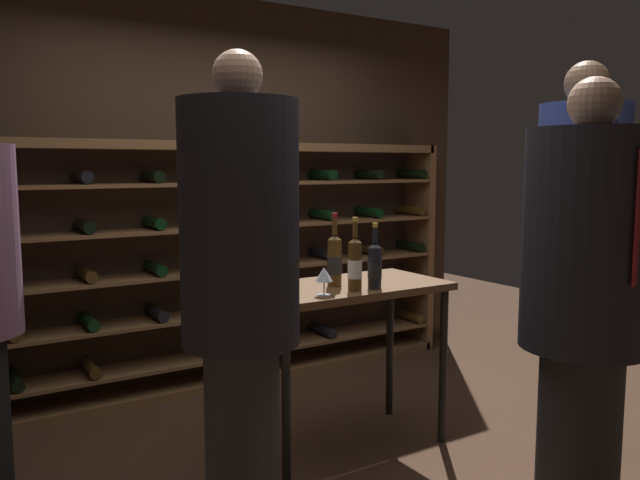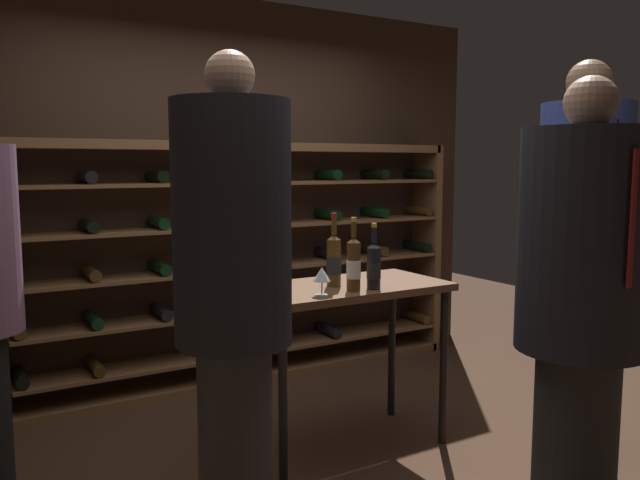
{
  "view_description": "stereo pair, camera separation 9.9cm",
  "coord_description": "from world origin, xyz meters",
  "px_view_note": "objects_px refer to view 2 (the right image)",
  "views": [
    {
      "loc": [
        -1.79,
        -2.73,
        1.56
      ],
      "look_at": [
        0.07,
        0.23,
        1.15
      ],
      "focal_mm": 36.04,
      "sensor_mm": 36.0,
      "label": 1
    },
    {
      "loc": [
        -1.71,
        -2.78,
        1.56
      ],
      "look_at": [
        0.07,
        0.23,
        1.15
      ],
      "focal_mm": 36.04,
      "sensor_mm": 36.0,
      "label": 2
    }
  ],
  "objects_px": {
    "tasting_table": "(345,306)",
    "wine_glass_stemmed_left": "(322,275)",
    "wine_bottle_amber_reserve": "(334,260)",
    "wine_bottle_green_slim": "(354,264)",
    "person_guest_plum_blouse": "(233,283)",
    "wine_glass_stemmed_right": "(265,267)",
    "wine_rack": "(249,264)",
    "wine_bottle_red_label": "(374,266)",
    "person_bystander_red_print": "(582,294)",
    "person_bystander_dark_jacket": "(582,243)"
  },
  "relations": [
    {
      "from": "person_guest_plum_blouse",
      "to": "wine_glass_stemmed_right",
      "type": "distance_m",
      "value": 0.97
    },
    {
      "from": "wine_bottle_amber_reserve",
      "to": "person_guest_plum_blouse",
      "type": "bearing_deg",
      "value": -145.07
    },
    {
      "from": "person_guest_plum_blouse",
      "to": "wine_rack",
      "type": "bearing_deg",
      "value": -75.13
    },
    {
      "from": "person_guest_plum_blouse",
      "to": "wine_glass_stemmed_right",
      "type": "height_order",
      "value": "person_guest_plum_blouse"
    },
    {
      "from": "person_bystander_dark_jacket",
      "to": "wine_glass_stemmed_left",
      "type": "relative_size",
      "value": 14.76
    },
    {
      "from": "tasting_table",
      "to": "wine_bottle_green_slim",
      "type": "bearing_deg",
      "value": -108.85
    },
    {
      "from": "person_guest_plum_blouse",
      "to": "wine_bottle_red_label",
      "type": "bearing_deg",
      "value": -116.56
    },
    {
      "from": "wine_bottle_red_label",
      "to": "person_guest_plum_blouse",
      "type": "bearing_deg",
      "value": -157.37
    },
    {
      "from": "person_bystander_red_print",
      "to": "person_bystander_dark_jacket",
      "type": "height_order",
      "value": "person_bystander_dark_jacket"
    },
    {
      "from": "tasting_table",
      "to": "wine_bottle_red_label",
      "type": "distance_m",
      "value": 0.31
    },
    {
      "from": "person_bystander_dark_jacket",
      "to": "wine_bottle_green_slim",
      "type": "height_order",
      "value": "person_bystander_dark_jacket"
    },
    {
      "from": "wine_rack",
      "to": "wine_glass_stemmed_right",
      "type": "relative_size",
      "value": 25.66
    },
    {
      "from": "person_bystander_red_print",
      "to": "wine_bottle_amber_reserve",
      "type": "height_order",
      "value": "person_bystander_red_print"
    },
    {
      "from": "wine_bottle_red_label",
      "to": "wine_glass_stemmed_left",
      "type": "height_order",
      "value": "wine_bottle_red_label"
    },
    {
      "from": "wine_bottle_red_label",
      "to": "wine_bottle_amber_reserve",
      "type": "bearing_deg",
      "value": 128.33
    },
    {
      "from": "wine_rack",
      "to": "wine_bottle_red_label",
      "type": "bearing_deg",
      "value": -89.03
    },
    {
      "from": "wine_bottle_amber_reserve",
      "to": "wine_glass_stemmed_left",
      "type": "xyz_separation_m",
      "value": [
        -0.18,
        -0.18,
        -0.04
      ]
    },
    {
      "from": "wine_glass_stemmed_right",
      "to": "wine_glass_stemmed_left",
      "type": "distance_m",
      "value": 0.43
    },
    {
      "from": "person_bystander_dark_jacket",
      "to": "wine_bottle_green_slim",
      "type": "bearing_deg",
      "value": 134.56
    },
    {
      "from": "wine_rack",
      "to": "person_guest_plum_blouse",
      "type": "height_order",
      "value": "person_guest_plum_blouse"
    },
    {
      "from": "wine_bottle_green_slim",
      "to": "wine_glass_stemmed_left",
      "type": "bearing_deg",
      "value": -175.48
    },
    {
      "from": "tasting_table",
      "to": "wine_bottle_red_label",
      "type": "bearing_deg",
      "value": -71.92
    },
    {
      "from": "person_guest_plum_blouse",
      "to": "wine_bottle_amber_reserve",
      "type": "relative_size",
      "value": 5.09
    },
    {
      "from": "person_bystander_dark_jacket",
      "to": "wine_bottle_red_label",
      "type": "xyz_separation_m",
      "value": [
        -0.95,
        0.53,
        -0.12
      ]
    },
    {
      "from": "person_bystander_dark_jacket",
      "to": "wine_glass_stemmed_right",
      "type": "relative_size",
      "value": 16.05
    },
    {
      "from": "wine_rack",
      "to": "wine_bottle_red_label",
      "type": "xyz_separation_m",
      "value": [
        0.03,
        -1.51,
        0.19
      ]
    },
    {
      "from": "wine_bottle_amber_reserve",
      "to": "wine_bottle_red_label",
      "type": "height_order",
      "value": "wine_bottle_amber_reserve"
    },
    {
      "from": "wine_glass_stemmed_right",
      "to": "wine_bottle_red_label",
      "type": "bearing_deg",
      "value": -43.52
    },
    {
      "from": "wine_rack",
      "to": "person_bystander_red_print",
      "type": "xyz_separation_m",
      "value": [
        0.3,
        -2.56,
        0.19
      ]
    },
    {
      "from": "tasting_table",
      "to": "wine_glass_stemmed_left",
      "type": "xyz_separation_m",
      "value": [
        -0.26,
        -0.19,
        0.22
      ]
    },
    {
      "from": "wine_bottle_red_label",
      "to": "wine_glass_stemmed_right",
      "type": "xyz_separation_m",
      "value": [
        -0.43,
        0.41,
        -0.03
      ]
    },
    {
      "from": "wine_rack",
      "to": "person_guest_plum_blouse",
      "type": "relative_size",
      "value": 1.68
    },
    {
      "from": "wine_bottle_red_label",
      "to": "wine_glass_stemmed_left",
      "type": "relative_size",
      "value": 2.44
    },
    {
      "from": "person_bystander_red_print",
      "to": "wine_glass_stemmed_right",
      "type": "distance_m",
      "value": 1.62
    },
    {
      "from": "person_bystander_red_print",
      "to": "person_guest_plum_blouse",
      "type": "height_order",
      "value": "person_guest_plum_blouse"
    },
    {
      "from": "tasting_table",
      "to": "wine_glass_stemmed_left",
      "type": "bearing_deg",
      "value": -143.84
    },
    {
      "from": "wine_rack",
      "to": "wine_bottle_amber_reserve",
      "type": "height_order",
      "value": "wine_rack"
    },
    {
      "from": "person_guest_plum_blouse",
      "to": "tasting_table",
      "type": "bearing_deg",
      "value": -106.16
    },
    {
      "from": "person_bystander_dark_jacket",
      "to": "wine_bottle_red_label",
      "type": "relative_size",
      "value": 6.06
    },
    {
      "from": "wine_bottle_red_label",
      "to": "wine_bottle_green_slim",
      "type": "bearing_deg",
      "value": 174.49
    },
    {
      "from": "wine_bottle_amber_reserve",
      "to": "wine_glass_stemmed_left",
      "type": "distance_m",
      "value": 0.26
    },
    {
      "from": "wine_rack",
      "to": "wine_glass_stemmed_left",
      "type": "xyz_separation_m",
      "value": [
        -0.29,
        -1.51,
        0.17
      ]
    },
    {
      "from": "person_bystander_red_print",
      "to": "person_guest_plum_blouse",
      "type": "bearing_deg",
      "value": 135.64
    },
    {
      "from": "person_bystander_dark_jacket",
      "to": "tasting_table",
      "type": "bearing_deg",
      "value": 126.18
    },
    {
      "from": "wine_bottle_red_label",
      "to": "wine_rack",
      "type": "bearing_deg",
      "value": 90.97
    },
    {
      "from": "wine_rack",
      "to": "wine_bottle_amber_reserve",
      "type": "bearing_deg",
      "value": -94.75
    },
    {
      "from": "wine_rack",
      "to": "wine_glass_stemmed_left",
      "type": "distance_m",
      "value": 1.55
    },
    {
      "from": "person_bystander_red_print",
      "to": "wine_glass_stemmed_left",
      "type": "distance_m",
      "value": 1.2
    },
    {
      "from": "wine_bottle_amber_reserve",
      "to": "wine_bottle_green_slim",
      "type": "height_order",
      "value": "wine_bottle_amber_reserve"
    },
    {
      "from": "wine_glass_stemmed_left",
      "to": "tasting_table",
      "type": "bearing_deg",
      "value": 36.16
    }
  ]
}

